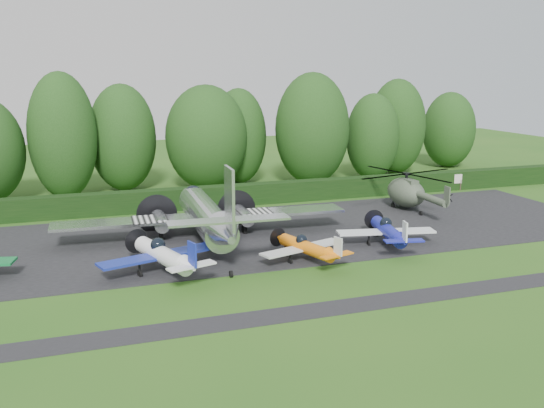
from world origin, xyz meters
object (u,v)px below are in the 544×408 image
object	(u,v)px
transport_plane	(207,216)
light_plane_orange	(306,247)
sign_board	(449,180)
light_plane_white	(163,255)
light_plane_blue	(388,231)
helicopter	(406,190)

from	to	relation	value
transport_plane	light_plane_orange	size ratio (longest dim) A/B	3.34
sign_board	light_plane_white	bearing A→B (deg)	-158.51
light_plane_orange	light_plane_blue	bearing A→B (deg)	29.00
transport_plane	light_plane_white	bearing A→B (deg)	-127.25
transport_plane	light_plane_blue	bearing A→B (deg)	-26.36
light_plane_orange	helicopter	distance (m)	19.08
light_plane_white	helicopter	world-z (taller)	helicopter
light_plane_white	helicopter	distance (m)	27.02
sign_board	helicopter	bearing A→B (deg)	-151.28
light_plane_orange	sign_board	size ratio (longest dim) A/B	2.14
transport_plane	sign_board	bearing A→B (deg)	18.21
light_plane_orange	helicopter	world-z (taller)	helicopter
helicopter	light_plane_white	bearing A→B (deg)	-157.86
light_plane_white	helicopter	size ratio (longest dim) A/B	0.67
transport_plane	light_plane_blue	world-z (taller)	transport_plane
light_plane_orange	light_plane_blue	distance (m)	7.29
light_plane_white	helicopter	bearing A→B (deg)	41.67
light_plane_orange	helicopter	xyz separation A→B (m)	(14.94, 11.84, 0.83)
light_plane_blue	sign_board	size ratio (longest dim) A/B	2.44
light_plane_orange	helicopter	size ratio (longest dim) A/B	0.54
light_plane_white	sign_board	size ratio (longest dim) A/B	2.66
helicopter	light_plane_blue	bearing A→B (deg)	-129.25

